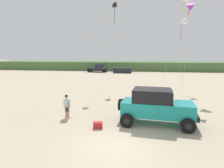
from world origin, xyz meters
TOP-DOWN VIEW (x-y plane):
  - ground_plane at (0.00, 0.00)m, footprint 220.00×220.00m
  - dune_ridge at (5.02, 44.84)m, footprint 90.00×9.80m
  - jeep at (2.18, 3.25)m, footprint 4.96×2.83m
  - person_watching at (-3.84, 3.55)m, footprint 0.55×0.45m
  - cooler_box at (-1.33, 2.02)m, footprint 0.62×0.46m
  - distant_pickup at (-8.76, 36.97)m, footprint 4.81×2.91m
  - distant_sedan at (-2.66, 35.63)m, footprint 4.23×1.77m
  - kite_white_parafoil at (-1.90, 15.67)m, footprint 1.12×3.86m
  - kite_orange_streamer at (6.14, 12.62)m, footprint 1.71×3.84m
  - kite_blue_swept at (6.14, 15.78)m, footprint 1.06×2.08m
  - kite_purple_stunt at (5.06, 10.22)m, footprint 2.91×2.00m

SIDE VIEW (x-z plane):
  - ground_plane at x=0.00m, z-range 0.00..0.00m
  - cooler_box at x=-1.33m, z-range 0.00..0.38m
  - distant_sedan at x=-2.66m, z-range 0.00..1.20m
  - person_watching at x=-3.84m, z-range 0.10..1.77m
  - distant_pickup at x=-8.76m, z-range -0.05..1.93m
  - dune_ridge at x=5.02m, z-range 0.00..2.25m
  - jeep at x=2.18m, z-range 0.07..2.33m
  - kite_blue_swept at x=6.14m, z-range 3.80..12.43m
  - kite_orange_streamer at x=6.14m, z-range 4.29..13.90m
  - kite_purple_stunt at x=5.06m, z-range 4.38..14.02m
  - kite_white_parafoil at x=-1.90m, z-range 4.82..15.51m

